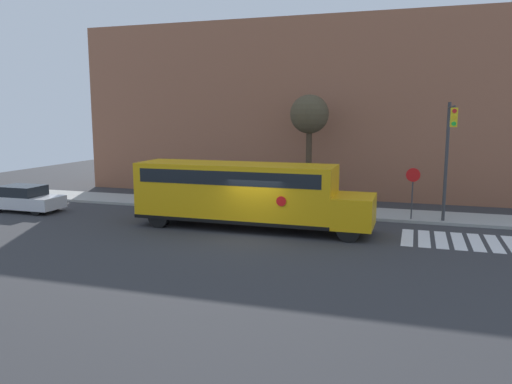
% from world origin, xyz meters
% --- Properties ---
extents(ground_plane, '(60.00, 60.00, 0.00)m').
position_xyz_m(ground_plane, '(0.00, 0.00, 0.00)').
color(ground_plane, '#333335').
extents(sidewalk_strip, '(44.00, 3.00, 0.15)m').
position_xyz_m(sidewalk_strip, '(0.00, 6.50, 0.07)').
color(sidewalk_strip, '#9E9E99').
rests_on(sidewalk_strip, ground).
extents(building_backdrop, '(32.00, 4.00, 11.44)m').
position_xyz_m(building_backdrop, '(0.00, 13.00, 5.72)').
color(building_backdrop, '#935B42').
rests_on(building_backdrop, ground).
extents(crosswalk_stripes, '(4.70, 3.20, 0.01)m').
position_xyz_m(crosswalk_stripes, '(8.63, 2.00, 0.00)').
color(crosswalk_stripes, white).
rests_on(crosswalk_stripes, ground).
extents(school_bus, '(11.18, 2.57, 3.08)m').
position_xyz_m(school_bus, '(-0.96, 1.47, 1.77)').
color(school_bus, '#EAA80F').
rests_on(school_bus, ground).
extents(parked_car, '(4.04, 1.80, 1.44)m').
position_xyz_m(parked_car, '(-13.94, 1.72, 0.72)').
color(parked_car, silver).
rests_on(parked_car, ground).
extents(stop_sign, '(0.69, 0.10, 2.73)m').
position_xyz_m(stop_sign, '(6.63, 5.41, 1.80)').
color(stop_sign, '#38383A').
rests_on(stop_sign, ground).
extents(traffic_light, '(0.28, 3.70, 5.95)m').
position_xyz_m(traffic_light, '(8.15, 4.35, 3.94)').
color(traffic_light, '#38383A').
rests_on(traffic_light, ground).
extents(tree_near_sidewalk, '(2.28, 2.28, 6.52)m').
position_xyz_m(tree_near_sidewalk, '(0.65, 8.75, 5.24)').
color(tree_near_sidewalk, '#423323').
rests_on(tree_near_sidewalk, ground).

